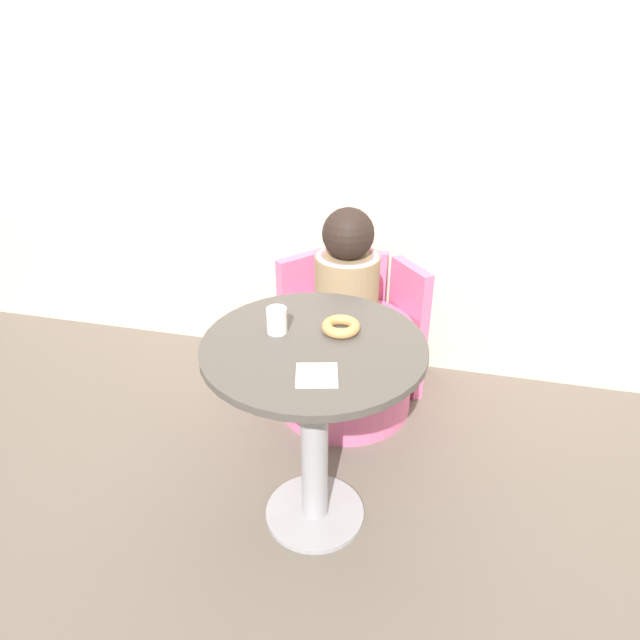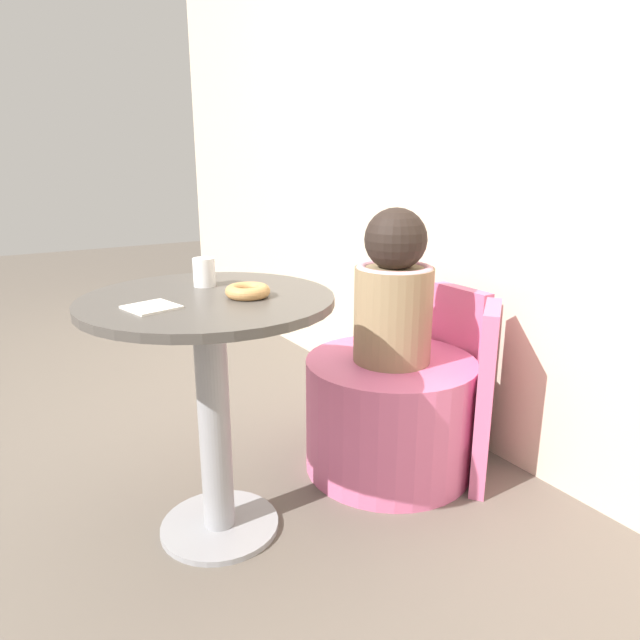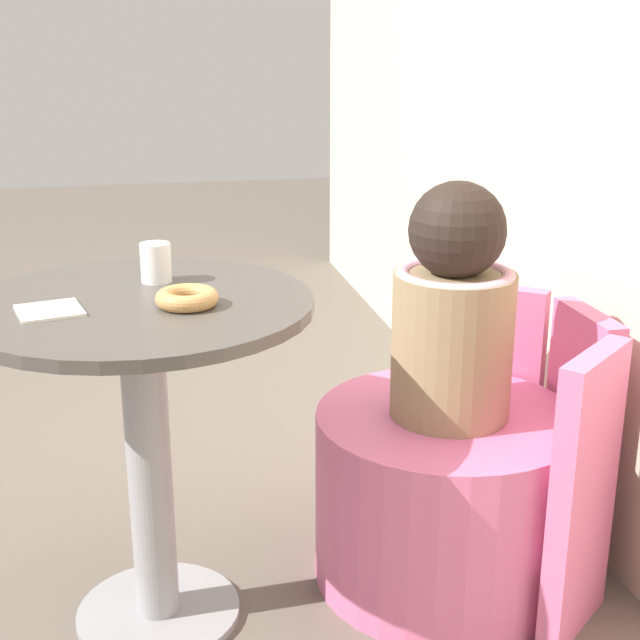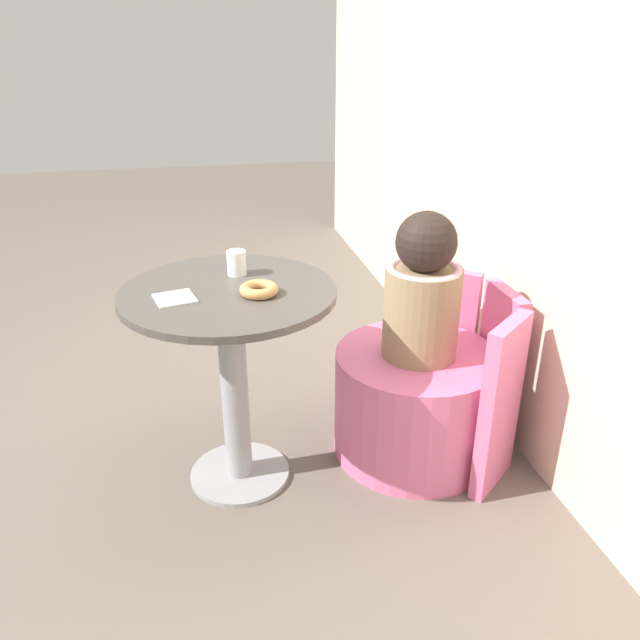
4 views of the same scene
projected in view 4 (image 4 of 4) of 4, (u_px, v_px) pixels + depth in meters
ground_plane at (231, 467)px, 2.32m from camera, size 12.00×12.00×0.00m
back_wall at (557, 124)px, 2.03m from camera, size 6.00×0.06×2.40m
round_table at (232, 345)px, 2.06m from camera, size 0.69×0.69×0.73m
tub_chair at (414, 403)px, 2.34m from camera, size 0.60×0.60×0.41m
booth_backrest at (479, 370)px, 2.34m from camera, size 0.70×0.25×0.63m
child_figure at (423, 292)px, 2.15m from camera, size 0.27×0.27×0.53m
donut at (259, 290)px, 1.93m from camera, size 0.12×0.12×0.03m
cup at (237, 263)px, 2.08m from camera, size 0.06×0.06×0.08m
paper_napkin at (175, 298)px, 1.90m from camera, size 0.14×0.14×0.01m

